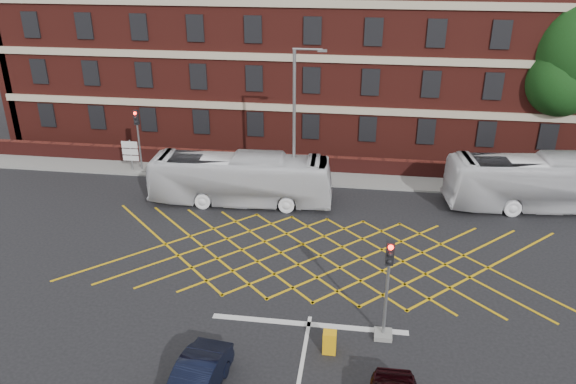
# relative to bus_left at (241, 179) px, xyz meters

# --- Properties ---
(ground) EXTENTS (120.00, 120.00, 0.00)m
(ground) POSITION_rel_bus_left_xyz_m (5.24, -7.52, -1.49)
(ground) COLOR black
(ground) RESTS_ON ground
(victorian_building) EXTENTS (51.00, 12.17, 20.40)m
(victorian_building) POSITION_rel_bus_left_xyz_m (5.48, 14.47, 6.35)
(victorian_building) COLOR #531A15
(victorian_building) RESTS_ON ground
(boundary_wall) EXTENTS (56.00, 0.50, 1.10)m
(boundary_wall) POSITION_rel_bus_left_xyz_m (5.24, 5.48, -0.94)
(boundary_wall) COLOR #461512
(boundary_wall) RESTS_ON ground
(far_pavement) EXTENTS (60.00, 3.00, 0.12)m
(far_pavement) POSITION_rel_bus_left_xyz_m (5.24, 4.48, -1.43)
(far_pavement) COLOR slate
(far_pavement) RESTS_ON ground
(box_junction_hatching) EXTENTS (8.22, 8.22, 0.02)m
(box_junction_hatching) POSITION_rel_bus_left_xyz_m (5.24, -5.52, -1.48)
(box_junction_hatching) COLOR #CC990C
(box_junction_hatching) RESTS_ON ground
(stop_line) EXTENTS (8.00, 0.30, 0.02)m
(stop_line) POSITION_rel_bus_left_xyz_m (5.24, -11.02, -1.48)
(stop_line) COLOR silver
(stop_line) RESTS_ON ground
(bus_left) EXTENTS (10.77, 2.90, 2.98)m
(bus_left) POSITION_rel_bus_left_xyz_m (0.00, 0.00, 0.00)
(bus_left) COLOR silver
(bus_left) RESTS_ON ground
(bus_right) EXTENTS (11.64, 3.93, 3.18)m
(bus_right) POSITION_rel_bus_left_xyz_m (17.58, 1.74, 0.10)
(bus_right) COLOR silver
(bus_right) RESTS_ON ground
(car_navy) EXTENTS (1.83, 4.11, 1.31)m
(car_navy) POSITION_rel_bus_left_xyz_m (1.85, -15.53, -0.83)
(car_navy) COLOR black
(car_navy) RESTS_ON ground
(traffic_light_near) EXTENTS (0.70, 0.70, 4.27)m
(traffic_light_near) POSITION_rel_bus_left_xyz_m (8.21, -11.38, 0.28)
(traffic_light_near) COLOR slate
(traffic_light_near) RESTS_ON ground
(traffic_light_far) EXTENTS (0.70, 0.70, 4.27)m
(traffic_light_far) POSITION_rel_bus_left_xyz_m (-7.63, 3.72, 0.28)
(traffic_light_far) COLOR slate
(traffic_light_far) RESTS_ON ground
(street_lamp) EXTENTS (2.25, 1.00, 9.00)m
(street_lamp) POSITION_rel_bus_left_xyz_m (3.12, 0.74, 1.61)
(street_lamp) COLOR slate
(street_lamp) RESTS_ON ground
(direction_signs) EXTENTS (1.10, 0.16, 2.20)m
(direction_signs) POSITION_rel_bus_left_xyz_m (-8.34, 3.75, -0.11)
(direction_signs) COLOR gray
(direction_signs) RESTS_ON ground
(utility_cabinet) EXTENTS (0.50, 0.42, 0.92)m
(utility_cabinet) POSITION_rel_bus_left_xyz_m (6.18, -12.57, -1.03)
(utility_cabinet) COLOR #E4A10D
(utility_cabinet) RESTS_ON ground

